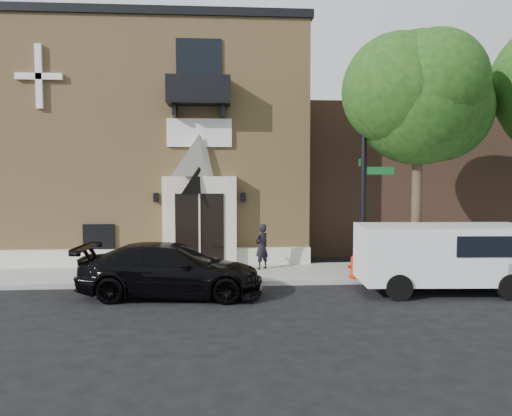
{
  "coord_description": "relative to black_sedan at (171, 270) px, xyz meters",
  "views": [
    {
      "loc": [
        -0.27,
        -15.06,
        3.46
      ],
      "look_at": [
        0.96,
        2.0,
        2.26
      ],
      "focal_mm": 35.0,
      "sensor_mm": 36.0,
      "label": 1
    }
  ],
  "objects": [
    {
      "name": "dumpster",
      "position": [
        10.82,
        1.62,
        0.01
      ],
      "size": [
        1.94,
        1.27,
        1.19
      ],
      "rotation": [
        0.0,
        0.0,
        0.14
      ],
      "color": "#103C1B",
      "rests_on": "sidewalk"
    },
    {
      "name": "pedestrian_near",
      "position": [
        2.81,
        3.02,
        0.18
      ],
      "size": [
        0.68,
        0.65,
        1.56
      ],
      "primitive_type": "imported",
      "rotation": [
        0.0,
        0.0,
        3.84
      ],
      "color": "black",
      "rests_on": "sidewalk"
    },
    {
      "name": "street_tree_left",
      "position": [
        7.68,
        1.41,
        5.12
      ],
      "size": [
        4.97,
        4.38,
        7.77
      ],
      "color": "#38281C",
      "rests_on": "sidewalk"
    },
    {
      "name": "sidewalk",
      "position": [
        2.66,
        2.57,
        -0.67
      ],
      "size": [
        42.0,
        3.0,
        0.15
      ],
      "primitive_type": "cube",
      "color": "gray",
      "rests_on": "ground"
    },
    {
      "name": "fire_hydrant",
      "position": [
        5.6,
        1.27,
        -0.23
      ],
      "size": [
        0.42,
        0.34,
        0.74
      ],
      "color": "#BB2405",
      "rests_on": "sidewalk"
    },
    {
      "name": "neighbour_building",
      "position": [
        13.66,
        10.07,
        2.45
      ],
      "size": [
        18.0,
        8.0,
        6.4
      ],
      "primitive_type": "cube",
      "color": "brown",
      "rests_on": "ground"
    },
    {
      "name": "ground",
      "position": [
        1.66,
        1.07,
        -0.75
      ],
      "size": [
        120.0,
        120.0,
        0.0
      ],
      "primitive_type": "plane",
      "color": "black",
      "rests_on": "ground"
    },
    {
      "name": "church",
      "position": [
        -1.33,
        9.02,
        3.89
      ],
      "size": [
        12.2,
        11.01,
        9.3
      ],
      "color": "tan",
      "rests_on": "ground"
    },
    {
      "name": "planter",
      "position": [
        1.25,
        3.73,
        -0.21
      ],
      "size": [
        0.81,
        0.74,
        0.78
      ],
      "primitive_type": "imported",
      "rotation": [
        0.0,
        0.0,
        -0.2
      ],
      "color": "#38572A",
      "rests_on": "sidewalk"
    },
    {
      "name": "cargo_van",
      "position": [
        7.98,
        -0.14,
        0.35
      ],
      "size": [
        4.92,
        2.26,
        1.96
      ],
      "rotation": [
        0.0,
        0.0,
        -0.06
      ],
      "color": "white",
      "rests_on": "ground"
    },
    {
      "name": "black_sedan",
      "position": [
        0.0,
        0.0,
        0.0
      ],
      "size": [
        5.31,
        2.52,
        1.49
      ],
      "primitive_type": "imported",
      "rotation": [
        0.0,
        0.0,
        1.49
      ],
      "color": "black",
      "rests_on": "ground"
    },
    {
      "name": "street_sign",
      "position": [
        5.94,
        1.54,
        2.7
      ],
      "size": [
        1.04,
        1.1,
        6.56
      ],
      "rotation": [
        0.0,
        0.0,
        -0.13
      ],
      "color": "black",
      "rests_on": "sidewalk"
    }
  ]
}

